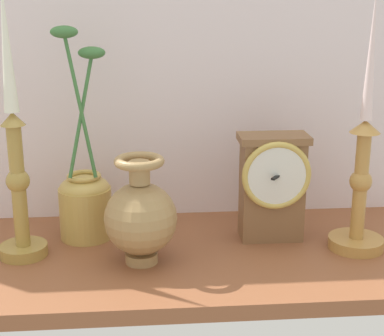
# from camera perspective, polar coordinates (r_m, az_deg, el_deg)

# --- Properties ---
(ground_plane) EXTENTS (1.00, 0.36, 0.02)m
(ground_plane) POSITION_cam_1_polar(r_m,az_deg,el_deg) (0.99, -3.98, -8.52)
(ground_plane) COLOR brown
(back_wall) EXTENTS (1.20, 0.02, 0.65)m
(back_wall) POSITION_cam_1_polar(r_m,az_deg,el_deg) (1.09, -4.51, 12.09)
(back_wall) COLOR white
(back_wall) RESTS_ON ground_plane
(mantel_clock) EXTENTS (0.11, 0.08, 0.18)m
(mantel_clock) POSITION_cam_1_polar(r_m,az_deg,el_deg) (1.02, 7.53, -1.58)
(mantel_clock) COLOR brown
(mantel_clock) RESTS_ON ground_plane
(candlestick_tall_left) EXTENTS (0.09, 0.09, 0.42)m
(candlestick_tall_left) POSITION_cam_1_polar(r_m,az_deg,el_deg) (1.00, 15.51, -0.90)
(candlestick_tall_left) COLOR #BB8842
(candlestick_tall_left) RESTS_ON ground_plane
(candlestick_tall_center) EXTENTS (0.07, 0.07, 0.43)m
(candlestick_tall_center) POSITION_cam_1_polar(r_m,az_deg,el_deg) (0.96, -16.09, 0.44)
(candlestick_tall_center) COLOR #A8883E
(candlestick_tall_center) RESTS_ON ground_plane
(brass_vase_bulbous) EXTENTS (0.11, 0.11, 0.17)m
(brass_vase_bulbous) POSITION_cam_1_polar(r_m,az_deg,el_deg) (0.93, -4.82, -4.48)
(brass_vase_bulbous) COLOR #A68351
(brass_vase_bulbous) RESTS_ON ground_plane
(brass_vase_jar) EXTENTS (0.09, 0.09, 0.35)m
(brass_vase_jar) POSITION_cam_1_polar(r_m,az_deg,el_deg) (1.04, -9.97, -2.60)
(brass_vase_jar) COLOR tan
(brass_vase_jar) RESTS_ON ground_plane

